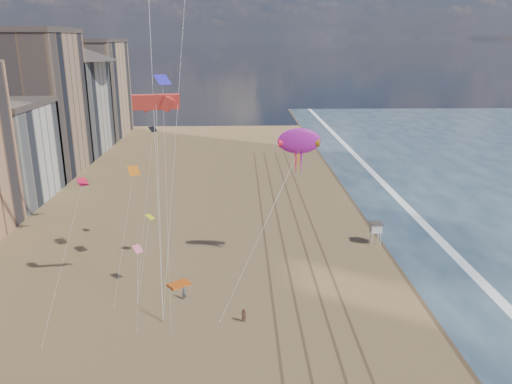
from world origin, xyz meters
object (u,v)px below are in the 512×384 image
at_px(lifeguard_stand, 376,227).
at_px(kite_flyer_a, 184,293).
at_px(kite_flyer_b, 244,316).
at_px(grounded_kite, 179,284).
at_px(show_kite, 299,141).

xyz_separation_m(lifeguard_stand, kite_flyer_a, (-24.43, -14.51, -1.64)).
relative_size(lifeguard_stand, kite_flyer_b, 2.08).
bearing_deg(grounded_kite, kite_flyer_a, -110.85).
distance_m(lifeguard_stand, show_kite, 18.93).
bearing_deg(kite_flyer_a, show_kite, 33.31).
height_order(kite_flyer_a, kite_flyer_b, kite_flyer_b).
distance_m(grounded_kite, show_kite, 21.23).
bearing_deg(show_kite, lifeguard_stand, 30.66).
xyz_separation_m(show_kite, kite_flyer_a, (-12.84, -7.63, -14.93)).
relative_size(grounded_kite, kite_flyer_a, 1.60).
distance_m(kite_flyer_a, kite_flyer_b, 7.97).
bearing_deg(lifeguard_stand, show_kite, -149.34).
bearing_deg(show_kite, grounded_kite, -162.31).
bearing_deg(kite_flyer_b, show_kite, 92.36).
bearing_deg(kite_flyer_b, grounded_kite, 162.28).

